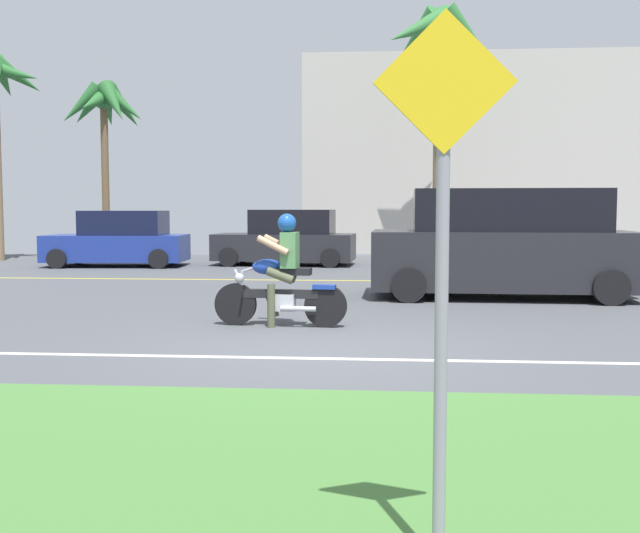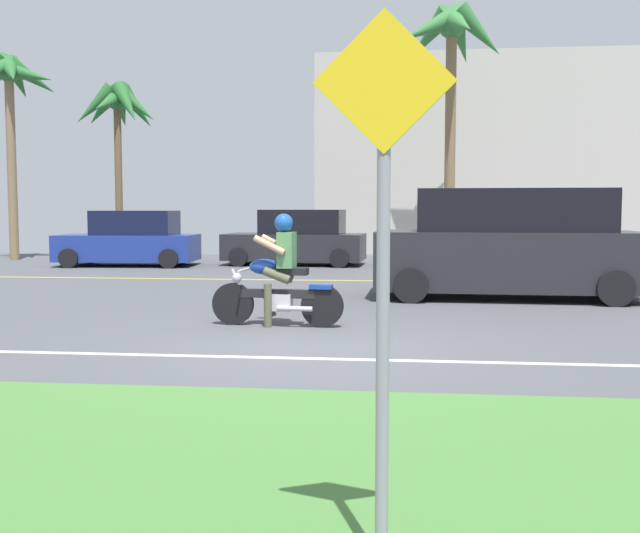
{
  "view_description": "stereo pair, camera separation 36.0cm",
  "coord_description": "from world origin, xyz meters",
  "px_view_note": "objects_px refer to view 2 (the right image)",
  "views": [
    {
      "loc": [
        0.78,
        -8.84,
        1.7
      ],
      "look_at": [
        -0.21,
        3.37,
        0.74
      ],
      "focal_mm": 41.94,
      "sensor_mm": 36.0,
      "label": 1
    },
    {
      "loc": [
        1.14,
        -8.8,
        1.7
      ],
      "look_at": [
        -0.21,
        3.37,
        0.74
      ],
      "focal_mm": 41.94,
      "sensor_mm": 36.0,
      "label": 2
    }
  ],
  "objects_px": {
    "motorcyclist": "(278,279)",
    "parked_car_0": "(130,240)",
    "palm_tree_0": "(10,85)",
    "parked_car_1": "(297,239)",
    "suv_nearby": "(508,246)",
    "palm_tree_1": "(451,46)",
    "street_sign": "(383,241)",
    "palm_tree_2": "(118,111)"
  },
  "relations": [
    {
      "from": "motorcyclist",
      "to": "parked_car_1",
      "type": "bearing_deg",
      "value": 96.76
    },
    {
      "from": "parked_car_0",
      "to": "palm_tree_0",
      "type": "xyz_separation_m",
      "value": [
        -4.7,
        2.0,
        4.93
      ]
    },
    {
      "from": "parked_car_1",
      "to": "palm_tree_0",
      "type": "xyz_separation_m",
      "value": [
        -9.56,
        1.11,
        4.92
      ]
    },
    {
      "from": "parked_car_1",
      "to": "palm_tree_0",
      "type": "relative_size",
      "value": 0.62
    },
    {
      "from": "palm_tree_2",
      "to": "palm_tree_1",
      "type": "bearing_deg",
      "value": -0.84
    },
    {
      "from": "motorcyclist",
      "to": "palm_tree_2",
      "type": "height_order",
      "value": "palm_tree_2"
    },
    {
      "from": "palm_tree_1",
      "to": "street_sign",
      "type": "bearing_deg",
      "value": -94.2
    },
    {
      "from": "suv_nearby",
      "to": "palm_tree_1",
      "type": "relative_size",
      "value": 0.62
    },
    {
      "from": "suv_nearby",
      "to": "street_sign",
      "type": "relative_size",
      "value": 2.0
    },
    {
      "from": "parked_car_1",
      "to": "palm_tree_1",
      "type": "relative_size",
      "value": 0.51
    },
    {
      "from": "palm_tree_2",
      "to": "parked_car_1",
      "type": "bearing_deg",
      "value": -22.34
    },
    {
      "from": "parked_car_1",
      "to": "palm_tree_0",
      "type": "distance_m",
      "value": 10.8
    },
    {
      "from": "motorcyclist",
      "to": "parked_car_0",
      "type": "xyz_separation_m",
      "value": [
        -6.23,
        10.72,
        0.07
      ]
    },
    {
      "from": "parked_car_0",
      "to": "palm_tree_1",
      "type": "bearing_deg",
      "value": 19.79
    },
    {
      "from": "motorcyclist",
      "to": "parked_car_0",
      "type": "bearing_deg",
      "value": 120.16
    },
    {
      "from": "suv_nearby",
      "to": "parked_car_1",
      "type": "relative_size",
      "value": 1.21
    },
    {
      "from": "suv_nearby",
      "to": "street_sign",
      "type": "height_order",
      "value": "street_sign"
    },
    {
      "from": "street_sign",
      "to": "motorcyclist",
      "type": "bearing_deg",
      "value": 103.12
    },
    {
      "from": "palm_tree_1",
      "to": "street_sign",
      "type": "height_order",
      "value": "palm_tree_1"
    },
    {
      "from": "motorcyclist",
      "to": "suv_nearby",
      "type": "bearing_deg",
      "value": 45.2
    },
    {
      "from": "motorcyclist",
      "to": "palm_tree_0",
      "type": "height_order",
      "value": "palm_tree_0"
    },
    {
      "from": "suv_nearby",
      "to": "palm_tree_0",
      "type": "distance_m",
      "value": 17.82
    },
    {
      "from": "palm_tree_0",
      "to": "palm_tree_1",
      "type": "distance_m",
      "value": 14.32
    },
    {
      "from": "motorcyclist",
      "to": "street_sign",
      "type": "relative_size",
      "value": 0.76
    },
    {
      "from": "suv_nearby",
      "to": "palm_tree_2",
      "type": "relative_size",
      "value": 0.86
    },
    {
      "from": "palm_tree_0",
      "to": "palm_tree_2",
      "type": "height_order",
      "value": "palm_tree_0"
    },
    {
      "from": "motorcyclist",
      "to": "parked_car_0",
      "type": "height_order",
      "value": "parked_car_0"
    },
    {
      "from": "suv_nearby",
      "to": "palm_tree_0",
      "type": "bearing_deg",
      "value": 148.71
    },
    {
      "from": "motorcyclist",
      "to": "palm_tree_2",
      "type": "bearing_deg",
      "value": 118.98
    },
    {
      "from": "parked_car_0",
      "to": "parked_car_1",
      "type": "height_order",
      "value": "parked_car_1"
    },
    {
      "from": "parked_car_0",
      "to": "palm_tree_2",
      "type": "xyz_separation_m",
      "value": [
        -1.69,
        3.58,
        4.24
      ]
    },
    {
      "from": "motorcyclist",
      "to": "suv_nearby",
      "type": "height_order",
      "value": "suv_nearby"
    },
    {
      "from": "suv_nearby",
      "to": "palm_tree_1",
      "type": "bearing_deg",
      "value": 92.74
    },
    {
      "from": "parked_car_0",
      "to": "palm_tree_0",
      "type": "distance_m",
      "value": 7.1
    },
    {
      "from": "motorcyclist",
      "to": "palm_tree_0",
      "type": "relative_size",
      "value": 0.29
    },
    {
      "from": "palm_tree_0",
      "to": "parked_car_1",
      "type": "bearing_deg",
      "value": -6.6
    },
    {
      "from": "parked_car_1",
      "to": "palm_tree_2",
      "type": "relative_size",
      "value": 0.71
    },
    {
      "from": "parked_car_0",
      "to": "parked_car_1",
      "type": "xyz_separation_m",
      "value": [
        4.86,
        0.89,
        0.01
      ]
    },
    {
      "from": "motorcyclist",
      "to": "street_sign",
      "type": "bearing_deg",
      "value": -76.88
    },
    {
      "from": "palm_tree_1",
      "to": "parked_car_1",
      "type": "bearing_deg",
      "value": -151.46
    },
    {
      "from": "suv_nearby",
      "to": "palm_tree_1",
      "type": "xyz_separation_m",
      "value": [
        -0.49,
        10.35,
        5.89
      ]
    },
    {
      "from": "suv_nearby",
      "to": "parked_car_0",
      "type": "distance_m",
      "value": 12.17
    }
  ]
}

